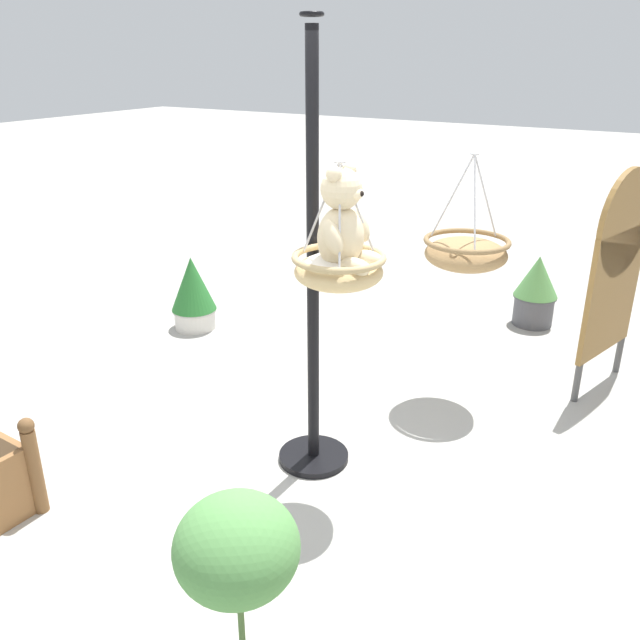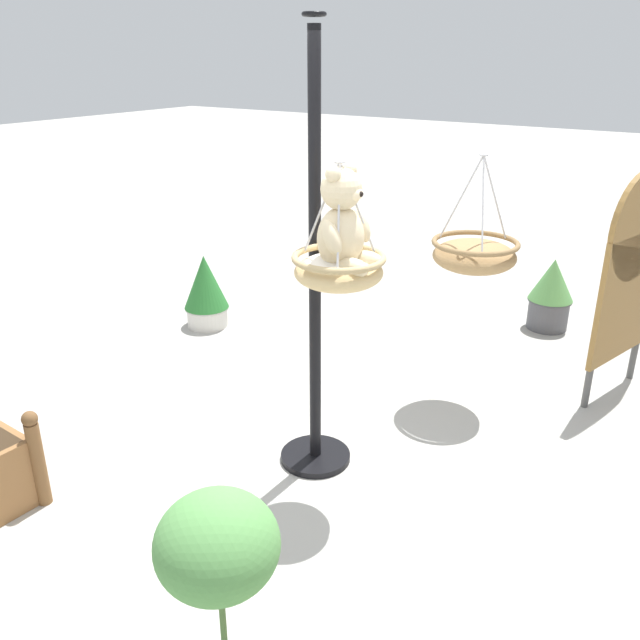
% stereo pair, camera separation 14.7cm
% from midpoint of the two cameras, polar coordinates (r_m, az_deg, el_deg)
% --- Properties ---
extents(ground_plane, '(40.00, 40.00, 0.00)m').
position_cam_midpoint_polar(ground_plane, '(4.08, -2.01, -13.90)').
color(ground_plane, '#ADAAA3').
extents(display_pole_central, '(0.44, 0.44, 2.58)m').
position_cam_midpoint_polar(display_pole_central, '(3.88, -1.68, -1.90)').
color(display_pole_central, black).
rests_on(display_pole_central, ground).
extents(hanging_basket_with_teddy, '(0.49, 0.49, 0.66)m').
position_cam_midpoint_polar(hanging_basket_with_teddy, '(3.44, 0.40, 4.47)').
color(hanging_basket_with_teddy, tan).
extents(teddy_bear, '(0.37, 0.32, 0.54)m').
position_cam_midpoint_polar(teddy_bear, '(3.37, 0.78, 8.16)').
color(teddy_bear, beige).
extents(hanging_basket_left_high, '(0.59, 0.59, 0.80)m').
position_cam_midpoint_polar(hanging_basket_left_high, '(4.67, 11.64, 5.77)').
color(hanging_basket_left_high, '#A37F51').
extents(potted_plant_small_succulent, '(0.41, 0.41, 0.68)m').
position_cam_midpoint_polar(potted_plant_small_succulent, '(6.16, -11.59, 2.29)').
color(potted_plant_small_succulent, beige).
rests_on(potted_plant_small_succulent, ground).
extents(potted_plant_conical_shrub, '(0.43, 0.43, 1.04)m').
position_cam_midpoint_polar(potted_plant_conical_shrub, '(2.55, -8.72, -23.07)').
color(potted_plant_conical_shrub, '#BC6042').
rests_on(potted_plant_conical_shrub, ground).
extents(potted_plant_trailing_ivy, '(0.40, 0.40, 0.67)m').
position_cam_midpoint_polar(potted_plant_trailing_ivy, '(6.41, 17.55, 2.50)').
color(potted_plant_trailing_ivy, '#4C4C51').
rests_on(potted_plant_trailing_ivy, ground).
extents(display_sign_board, '(0.76, 0.25, 1.67)m').
position_cam_midpoint_polar(display_sign_board, '(5.17, 23.59, 4.41)').
color(display_sign_board, olive).
rests_on(display_sign_board, ground).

